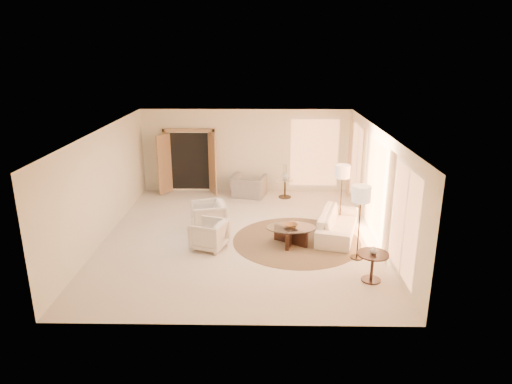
{
  "coord_description": "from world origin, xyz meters",
  "views": [
    {
      "loc": [
        0.6,
        -11.05,
        4.76
      ],
      "look_at": [
        0.4,
        0.4,
        1.1
      ],
      "focal_mm": 32.0,
      "sensor_mm": 36.0,
      "label": 1
    }
  ],
  "objects_px": {
    "floor_lamp_near": "(342,174)",
    "side_vase": "(285,175)",
    "accent_chair": "(249,183)",
    "side_table": "(285,186)",
    "armchair_right": "(209,233)",
    "end_vase": "(373,250)",
    "bowl": "(291,225)",
    "armchair_left": "(208,215)",
    "end_table": "(372,262)",
    "floor_lamp_far": "(361,197)",
    "coffee_table": "(291,233)",
    "sofa": "(338,224)"
  },
  "relations": [
    {
      "from": "accent_chair",
      "to": "end_table",
      "type": "bearing_deg",
      "value": 129.33
    },
    {
      "from": "side_table",
      "to": "bowl",
      "type": "bearing_deg",
      "value": -90.23
    },
    {
      "from": "coffee_table",
      "to": "bowl",
      "type": "height_order",
      "value": "bowl"
    },
    {
      "from": "accent_chair",
      "to": "bowl",
      "type": "distance_m",
      "value": 3.99
    },
    {
      "from": "armchair_left",
      "to": "coffee_table",
      "type": "bearing_deg",
      "value": 55.08
    },
    {
      "from": "armchair_left",
      "to": "end_table",
      "type": "distance_m",
      "value": 4.64
    },
    {
      "from": "side_table",
      "to": "floor_lamp_near",
      "type": "bearing_deg",
      "value": -58.53
    },
    {
      "from": "side_table",
      "to": "sofa",
      "type": "bearing_deg",
      "value": -68.31
    },
    {
      "from": "armchair_left",
      "to": "side_table",
      "type": "relative_size",
      "value": 1.41
    },
    {
      "from": "coffee_table",
      "to": "end_vase",
      "type": "bearing_deg",
      "value": -49.34
    },
    {
      "from": "end_table",
      "to": "side_table",
      "type": "height_order",
      "value": "end_table"
    },
    {
      "from": "end_vase",
      "to": "side_table",
      "type": "bearing_deg",
      "value": 105.91
    },
    {
      "from": "side_table",
      "to": "floor_lamp_far",
      "type": "height_order",
      "value": "floor_lamp_far"
    },
    {
      "from": "armchair_right",
      "to": "end_vase",
      "type": "relative_size",
      "value": 4.86
    },
    {
      "from": "armchair_left",
      "to": "side_vase",
      "type": "xyz_separation_m",
      "value": [
        2.18,
        2.91,
        0.32
      ]
    },
    {
      "from": "sofa",
      "to": "armchair_left",
      "type": "xyz_separation_m",
      "value": [
        -3.43,
        0.24,
        0.12
      ]
    },
    {
      "from": "floor_lamp_near",
      "to": "floor_lamp_far",
      "type": "bearing_deg",
      "value": -88.28
    },
    {
      "from": "end_table",
      "to": "floor_lamp_near",
      "type": "height_order",
      "value": "floor_lamp_near"
    },
    {
      "from": "coffee_table",
      "to": "floor_lamp_near",
      "type": "distance_m",
      "value": 2.31
    },
    {
      "from": "armchair_right",
      "to": "accent_chair",
      "type": "relative_size",
      "value": 0.74
    },
    {
      "from": "floor_lamp_far",
      "to": "end_vase",
      "type": "relative_size",
      "value": 10.94
    },
    {
      "from": "side_vase",
      "to": "bowl",
      "type": "bearing_deg",
      "value": -90.23
    },
    {
      "from": "end_table",
      "to": "accent_chair",
      "type": "bearing_deg",
      "value": 116.19
    },
    {
      "from": "end_table",
      "to": "floor_lamp_far",
      "type": "relative_size",
      "value": 0.38
    },
    {
      "from": "armchair_right",
      "to": "floor_lamp_near",
      "type": "xyz_separation_m",
      "value": [
        3.47,
        1.67,
        1.06
      ]
    },
    {
      "from": "floor_lamp_near",
      "to": "side_table",
      "type": "bearing_deg",
      "value": 121.47
    },
    {
      "from": "accent_chair",
      "to": "side_table",
      "type": "bearing_deg",
      "value": -171.0
    },
    {
      "from": "armchair_left",
      "to": "end_table",
      "type": "xyz_separation_m",
      "value": [
        3.78,
        -2.69,
        -0.01
      ]
    },
    {
      "from": "floor_lamp_far",
      "to": "sofa",
      "type": "bearing_deg",
      "value": 100.4
    },
    {
      "from": "armchair_left",
      "to": "end_table",
      "type": "height_order",
      "value": "armchair_left"
    },
    {
      "from": "accent_chair",
      "to": "bowl",
      "type": "xyz_separation_m",
      "value": [
        1.18,
        -3.81,
        0.03
      ]
    },
    {
      "from": "sofa",
      "to": "armchair_left",
      "type": "height_order",
      "value": "armchair_left"
    },
    {
      "from": "armchair_left",
      "to": "side_table",
      "type": "xyz_separation_m",
      "value": [
        2.18,
        2.91,
        -0.06
      ]
    },
    {
      "from": "end_table",
      "to": "floor_lamp_far",
      "type": "height_order",
      "value": "floor_lamp_far"
    },
    {
      "from": "armchair_left",
      "to": "armchair_right",
      "type": "distance_m",
      "value": 1.12
    },
    {
      "from": "end_table",
      "to": "bowl",
      "type": "height_order",
      "value": "end_table"
    },
    {
      "from": "floor_lamp_near",
      "to": "side_vase",
      "type": "height_order",
      "value": "floor_lamp_near"
    },
    {
      "from": "end_table",
      "to": "floor_lamp_near",
      "type": "bearing_deg",
      "value": 92.79
    },
    {
      "from": "armchair_right",
      "to": "side_vase",
      "type": "height_order",
      "value": "side_vase"
    },
    {
      "from": "side_table",
      "to": "side_vase",
      "type": "xyz_separation_m",
      "value": [
        -0.0,
        0.0,
        0.38
      ]
    },
    {
      "from": "side_table",
      "to": "armchair_right",
      "type": "bearing_deg",
      "value": -116.88
    },
    {
      "from": "armchair_left",
      "to": "floor_lamp_near",
      "type": "bearing_deg",
      "value": 84.43
    },
    {
      "from": "coffee_table",
      "to": "end_table",
      "type": "height_order",
      "value": "end_table"
    },
    {
      "from": "armchair_left",
      "to": "floor_lamp_far",
      "type": "xyz_separation_m",
      "value": [
        3.69,
        -1.61,
        1.07
      ]
    },
    {
      "from": "armchair_left",
      "to": "floor_lamp_near",
      "type": "height_order",
      "value": "floor_lamp_near"
    },
    {
      "from": "sofa",
      "to": "end_table",
      "type": "relative_size",
      "value": 3.31
    },
    {
      "from": "side_vase",
      "to": "sofa",
      "type": "bearing_deg",
      "value": -68.31
    },
    {
      "from": "armchair_right",
      "to": "accent_chair",
      "type": "distance_m",
      "value": 4.19
    },
    {
      "from": "armchair_right",
      "to": "coffee_table",
      "type": "xyz_separation_m",
      "value": [
        2.02,
        0.29,
        -0.11
      ]
    },
    {
      "from": "armchair_right",
      "to": "end_vase",
      "type": "bearing_deg",
      "value": 86.53
    }
  ]
}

